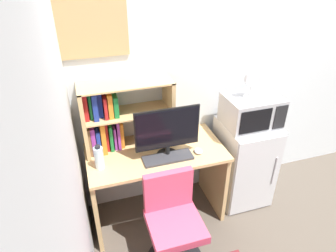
% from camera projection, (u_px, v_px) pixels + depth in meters
% --- Properties ---
extents(wall_back, '(6.40, 0.04, 2.60)m').
position_uv_depth(wall_back, '(280.00, 63.00, 2.96)').
color(wall_back, silver).
rests_on(wall_back, ground_plane).
extents(desk, '(1.18, 0.61, 0.76)m').
position_uv_depth(desk, '(156.00, 172.00, 2.75)').
color(desk, tan).
rests_on(desk, ground_plane).
extents(hutch_bookshelf, '(0.76, 0.28, 0.59)m').
position_uv_depth(hutch_bookshelf, '(113.00, 117.00, 2.53)').
color(hutch_bookshelf, tan).
rests_on(hutch_bookshelf, desk).
extents(monitor, '(0.54, 0.18, 0.44)m').
position_uv_depth(monitor, '(167.00, 131.00, 2.44)').
color(monitor, black).
rests_on(monitor, desk).
extents(keyboard, '(0.42, 0.15, 0.02)m').
position_uv_depth(keyboard, '(168.00, 158.00, 2.52)').
color(keyboard, '#333338').
rests_on(keyboard, desk).
extents(computer_mouse, '(0.07, 0.09, 0.03)m').
position_uv_depth(computer_mouse, '(198.00, 151.00, 2.59)').
color(computer_mouse, silver).
rests_on(computer_mouse, desk).
extents(water_bottle, '(0.07, 0.07, 0.21)m').
position_uv_depth(water_bottle, '(99.00, 158.00, 2.38)').
color(water_bottle, silver).
rests_on(water_bottle, desk).
extents(mini_fridge, '(0.49, 0.52, 0.87)m').
position_uv_depth(mini_fridge, '(243.00, 162.00, 3.02)').
color(mini_fridge, silver).
rests_on(mini_fridge, ground_plane).
extents(microwave, '(0.48, 0.37, 0.28)m').
position_uv_depth(microwave, '(252.00, 111.00, 2.73)').
color(microwave, '#ADADB2').
rests_on(microwave, mini_fridge).
extents(desk_fan, '(0.14, 0.11, 0.25)m').
position_uv_depth(desk_fan, '(252.00, 82.00, 2.56)').
color(desk_fan, silver).
rests_on(desk_fan, microwave).
extents(desk_chair, '(0.47, 0.47, 0.82)m').
position_uv_depth(desk_chair, '(173.00, 228.00, 2.41)').
color(desk_chair, black).
rests_on(desk_chair, ground_plane).
extents(wall_corkboard, '(0.71, 0.02, 0.48)m').
position_uv_depth(wall_corkboard, '(79.00, 26.00, 2.22)').
color(wall_corkboard, tan).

